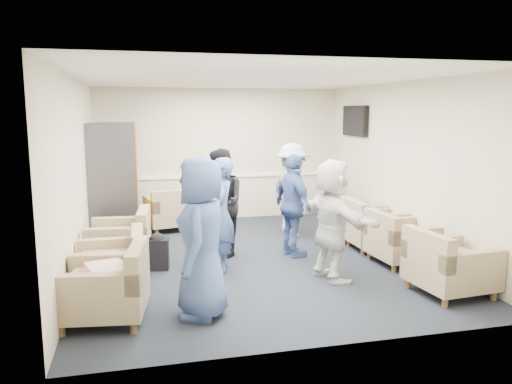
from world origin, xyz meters
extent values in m
plane|color=black|center=(0.00, 0.00, 0.00)|extent=(6.00, 6.00, 0.00)
plane|color=white|center=(0.00, 0.00, 2.70)|extent=(6.00, 6.00, 0.00)
cube|color=beige|center=(0.00, 3.00, 1.35)|extent=(5.00, 0.02, 2.70)
cube|color=beige|center=(0.00, -3.00, 1.35)|extent=(5.00, 0.02, 2.70)
cube|color=beige|center=(-2.50, 0.00, 1.35)|extent=(0.02, 6.00, 2.70)
cube|color=beige|center=(2.50, 0.00, 1.35)|extent=(0.02, 6.00, 2.70)
cube|color=white|center=(0.00, 2.98, 0.90)|extent=(4.98, 0.04, 0.06)
cube|color=black|center=(2.44, 1.80, 2.05)|extent=(0.07, 1.00, 0.58)
cube|color=black|center=(2.40, 1.80, 2.05)|extent=(0.01, 0.92, 0.50)
cube|color=#4C4C53|center=(2.48, 1.80, 1.90)|extent=(0.04, 0.10, 0.25)
cube|color=#8C795A|center=(-2.08, -1.87, 0.27)|extent=(0.99, 0.99, 0.29)
cube|color=#977353|center=(-2.08, -1.87, 0.46)|extent=(0.68, 0.64, 0.10)
cube|color=#8C795A|center=(-1.72, -1.92, 0.62)|extent=(0.26, 0.88, 0.41)
cube|color=#8C795A|center=(-2.06, -0.99, 0.25)|extent=(0.83, 0.83, 0.27)
cube|color=#977353|center=(-2.06, -0.99, 0.44)|extent=(0.57, 0.53, 0.10)
cube|color=#8C795A|center=(-1.71, -0.99, 0.58)|extent=(0.14, 0.82, 0.39)
cube|color=#8C795A|center=(-1.98, 0.16, 0.27)|extent=(0.95, 0.95, 0.29)
cube|color=#977353|center=(-1.98, 0.16, 0.46)|extent=(0.65, 0.62, 0.10)
cube|color=#8C795A|center=(-1.62, 0.12, 0.61)|extent=(0.22, 0.88, 0.41)
cube|color=#8C795A|center=(2.02, -2.03, 0.26)|extent=(0.93, 0.93, 0.28)
cube|color=#977353|center=(2.02, -2.03, 0.46)|extent=(0.64, 0.61, 0.10)
cube|color=#8C795A|center=(1.66, -2.06, 0.61)|extent=(0.22, 0.87, 0.41)
cube|color=#8C795A|center=(2.08, -0.76, 0.25)|extent=(0.88, 0.88, 0.27)
cube|color=#977353|center=(2.08, -0.76, 0.44)|extent=(0.61, 0.57, 0.10)
cube|color=#8C795A|center=(1.73, -0.78, 0.59)|extent=(0.19, 0.84, 0.39)
cube|color=#8C795A|center=(2.07, 0.14, 0.26)|extent=(0.87, 0.87, 0.28)
cube|color=#977353|center=(2.07, 0.14, 0.46)|extent=(0.60, 0.56, 0.10)
cube|color=#8C795A|center=(1.71, 0.14, 0.61)|extent=(0.15, 0.86, 0.41)
cube|color=#8C795A|center=(2.03, 0.71, 0.25)|extent=(0.90, 0.90, 0.27)
cube|color=#977353|center=(2.03, 0.71, 0.43)|extent=(0.62, 0.59, 0.10)
cube|color=#8C795A|center=(1.69, 0.67, 0.58)|extent=(0.22, 0.83, 0.39)
cube|color=#8C795A|center=(-1.11, 2.24, 0.26)|extent=(1.00, 1.00, 0.28)
cube|color=#977353|center=(-1.11, 2.24, 0.45)|extent=(0.66, 0.69, 0.10)
cube|color=#8C795A|center=(-1.04, 1.89, 0.60)|extent=(0.87, 0.30, 0.40)
cube|color=#4C4C53|center=(-2.10, 1.77, 1.02)|extent=(0.80, 0.96, 2.04)
cube|color=#DF5104|center=(-1.69, 1.77, 1.12)|extent=(0.02, 0.82, 1.63)
cube|color=black|center=(-1.69, 1.77, 0.27)|extent=(0.02, 0.48, 0.13)
cube|color=black|center=(-1.45, -0.21, 0.22)|extent=(0.34, 0.26, 0.44)
sphere|color=black|center=(-1.45, -0.21, 0.42)|extent=(0.22, 0.22, 0.22)
cube|color=beige|center=(-2.03, -1.87, 0.53)|extent=(0.51, 0.59, 0.14)
imported|color=#3B558F|center=(-1.03, -1.98, 0.88)|extent=(0.76, 0.97, 1.76)
imported|color=#3B558F|center=(-0.58, -0.49, 0.80)|extent=(0.47, 0.64, 1.61)
imported|color=black|center=(-0.45, 0.26, 0.84)|extent=(0.80, 0.93, 1.67)
imported|color=beige|center=(1.00, 1.21, 0.84)|extent=(0.91, 1.22, 1.68)
imported|color=#3B558F|center=(0.63, -0.01, 0.80)|extent=(0.59, 1.00, 1.60)
imported|color=silver|center=(0.80, -1.17, 0.81)|extent=(0.75, 1.57, 1.62)
camera|label=1|loc=(-1.68, -7.20, 2.22)|focal=35.00mm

